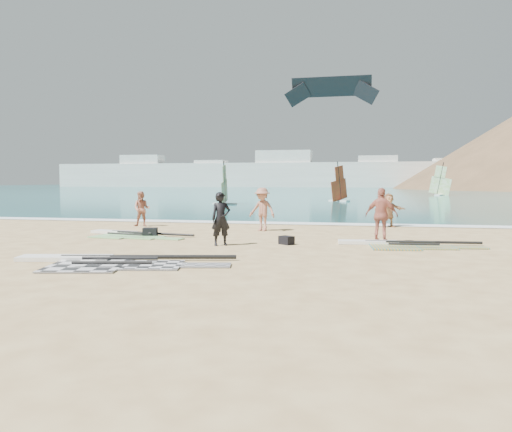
% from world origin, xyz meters
% --- Properties ---
extents(ground, '(300.00, 300.00, 0.00)m').
position_xyz_m(ground, '(0.00, 0.00, 0.00)').
color(ground, tan).
rests_on(ground, ground).
extents(sea, '(300.00, 240.00, 0.06)m').
position_xyz_m(sea, '(0.00, 132.00, 0.00)').
color(sea, '#0B4C52').
rests_on(sea, ground).
extents(surf_line, '(300.00, 1.20, 0.04)m').
position_xyz_m(surf_line, '(0.00, 12.30, 0.00)').
color(surf_line, white).
rests_on(surf_line, ground).
extents(far_town, '(160.00, 8.00, 12.00)m').
position_xyz_m(far_town, '(-15.72, 150.00, 4.49)').
color(far_town, white).
rests_on(far_town, ground).
extents(rig_grey, '(6.30, 3.06, 0.20)m').
position_xyz_m(rig_grey, '(-2.04, -1.06, 0.05)').
color(rig_grey, '#232426').
rests_on(rig_grey, ground).
extents(rig_green, '(4.94, 2.43, 0.19)m').
position_xyz_m(rig_green, '(-4.55, 5.42, 0.05)').
color(rig_green, green).
rests_on(rig_green, ground).
extents(rig_orange, '(4.99, 2.06, 0.19)m').
position_xyz_m(rig_orange, '(6.16, 4.36, 0.05)').
color(rig_orange, orange).
rests_on(rig_orange, ground).
extents(gear_bag_near, '(0.65, 0.53, 0.36)m').
position_xyz_m(gear_bag_near, '(-3.47, 5.31, 0.18)').
color(gear_bag_near, black).
rests_on(gear_bag_near, ground).
extents(gear_bag_far, '(0.61, 0.58, 0.30)m').
position_xyz_m(gear_bag_far, '(2.31, 4.00, 0.15)').
color(gear_bag_far, black).
rests_on(gear_bag_far, ground).
extents(person_wetsuit, '(0.82, 0.74, 1.87)m').
position_xyz_m(person_wetsuit, '(0.10, 3.25, 0.94)').
color(person_wetsuit, black).
rests_on(person_wetsuit, ground).
extents(beachgoer_left, '(0.94, 0.79, 1.74)m').
position_xyz_m(beachgoer_left, '(-5.73, 9.45, 0.87)').
color(beachgoer_left, '#B56F56').
rests_on(beachgoer_left, ground).
extents(beachgoer_mid, '(1.42, 1.07, 1.95)m').
position_xyz_m(beachgoer_mid, '(0.54, 8.50, 0.98)').
color(beachgoer_mid, '#A36753').
rests_on(beachgoer_mid, ground).
extents(beachgoer_back, '(1.26, 0.76, 2.01)m').
position_xyz_m(beachgoer_back, '(5.63, 5.27, 1.01)').
color(beachgoer_back, '#BA6754').
rests_on(beachgoer_back, ground).
extents(beachgoer_right, '(1.62, 0.99, 1.66)m').
position_xyz_m(beachgoer_right, '(6.23, 11.50, 0.83)').
color(beachgoer_right, tan).
rests_on(beachgoer_right, ground).
extents(windsurfer_left, '(2.31, 2.78, 4.15)m').
position_xyz_m(windsurfer_left, '(-7.65, 31.74, 1.23)').
color(windsurfer_left, white).
rests_on(windsurfer_left, ground).
extents(windsurfer_centre, '(2.33, 2.41, 4.31)m').
position_xyz_m(windsurfer_centre, '(2.61, 40.80, 1.27)').
color(windsurfer_centre, white).
rests_on(windsurfer_centre, ground).
extents(windsurfer_right, '(3.04, 2.81, 5.00)m').
position_xyz_m(windsurfer_right, '(16.49, 65.02, 1.41)').
color(windsurfer_right, white).
rests_on(windsurfer_right, ground).
extents(kitesurf_kite, '(9.30, 1.09, 2.83)m').
position_xyz_m(kitesurf_kite, '(1.90, 36.78, 11.28)').
color(kitesurf_kite, black).
rests_on(kitesurf_kite, ground).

